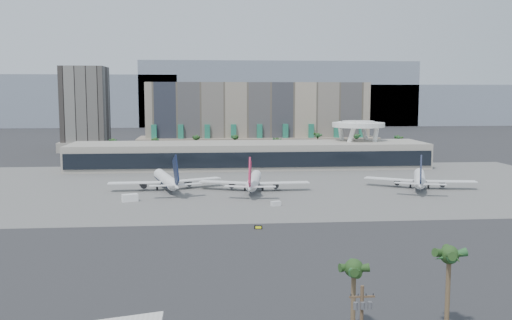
{
  "coord_description": "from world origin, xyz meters",
  "views": [
    {
      "loc": [
        -21.07,
        -162.39,
        35.54
      ],
      "look_at": [
        -3.03,
        40.0,
        11.77
      ],
      "focal_mm": 40.0,
      "sensor_mm": 36.0,
      "label": 1
    }
  ],
  "objects": [
    {
      "name": "ground",
      "position": [
        0.0,
        0.0,
        0.0
      ],
      "size": [
        900.0,
        900.0,
        0.0
      ],
      "primitive_type": "plane",
      "color": "#232326",
      "rests_on": "ground"
    },
    {
      "name": "apron_pad",
      "position": [
        0.0,
        55.0,
        0.03
      ],
      "size": [
        260.0,
        130.0,
        0.06
      ],
      "primitive_type": "cube",
      "color": "#5B5B59",
      "rests_on": "ground"
    },
    {
      "name": "mountain_ridge",
      "position": [
        27.88,
        470.0,
        29.89
      ],
      "size": [
        680.0,
        60.0,
        70.0
      ],
      "color": "gray",
      "rests_on": "ground"
    },
    {
      "name": "hotel",
      "position": [
        10.0,
        174.41,
        16.81
      ],
      "size": [
        140.0,
        30.0,
        42.0
      ],
      "color": "tan",
      "rests_on": "ground"
    },
    {
      "name": "office_tower",
      "position": [
        -95.0,
        200.0,
        22.94
      ],
      "size": [
        30.0,
        30.0,
        52.0
      ],
      "color": "black",
      "rests_on": "ground"
    },
    {
      "name": "terminal",
      "position": [
        0.0,
        109.84,
        6.52
      ],
      "size": [
        170.0,
        32.5,
        14.5
      ],
      "color": "#A59E91",
      "rests_on": "ground"
    },
    {
      "name": "saucer_structure",
      "position": [
        55.0,
        116.0,
        18.45
      ],
      "size": [
        26.0,
        26.0,
        21.89
      ],
      "color": "white",
      "rests_on": "ground"
    },
    {
      "name": "palm_row",
      "position": [
        7.0,
        145.0,
        10.5
      ],
      "size": [
        157.8,
        2.8,
        13.1
      ],
      "color": "brown",
      "rests_on": "ground"
    },
    {
      "name": "airliner_left",
      "position": [
        -35.6,
        48.02,
        3.81
      ],
      "size": [
        41.36,
        42.93,
        15.09
      ],
      "rotation": [
        0.0,
        0.0,
        0.25
      ],
      "color": "white",
      "rests_on": "ground"
    },
    {
      "name": "airliner_centre",
      "position": [
        -3.64,
        42.88,
        3.67
      ],
      "size": [
        40.48,
        41.97,
        14.55
      ],
      "rotation": [
        0.0,
        0.0,
        -0.16
      ],
      "color": "white",
      "rests_on": "ground"
    },
    {
      "name": "airliner_right",
      "position": [
        58.89,
        42.65,
        3.7
      ],
      "size": [
        39.27,
        40.56,
        14.65
      ],
      "rotation": [
        0.0,
        0.0,
        -0.36
      ],
      "color": "white",
      "rests_on": "ground"
    },
    {
      "name": "service_vehicle_a",
      "position": [
        -46.13,
        25.91,
        1.24
      ],
      "size": [
        5.61,
        3.94,
        2.49
      ],
      "primitive_type": "cube",
      "rotation": [
        0.0,
        0.0,
        0.31
      ],
      "color": "white",
      "rests_on": "ground"
    },
    {
      "name": "service_vehicle_b",
      "position": [
        1.0,
        14.29,
        0.77
      ],
      "size": [
        3.37,
        2.52,
        1.54
      ],
      "primitive_type": "cube",
      "rotation": [
        0.0,
        0.0,
        0.3
      ],
      "color": "silver",
      "rests_on": "ground"
    },
    {
      "name": "taxiway_sign",
      "position": [
        -7.42,
        -16.08,
        0.48
      ],
      "size": [
        2.16,
        0.66,
        0.97
      ],
      "rotation": [
        0.0,
        0.0,
        -0.17
      ],
      "color": "black",
      "rests_on": "ground"
    },
    {
      "name": "near_palm_a",
      "position": [
        0.29,
        -83.48,
        8.83
      ],
      "size": [
        6.0,
        6.0,
        11.65
      ],
      "color": "brown",
      "rests_on": "ground"
    },
    {
      "name": "near_palm_b",
      "position": [
        14.44,
        -83.82,
        10.55
      ],
      "size": [
        6.0,
        6.0,
        13.42
      ],
      "color": "brown",
      "rests_on": "ground"
    }
  ]
}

